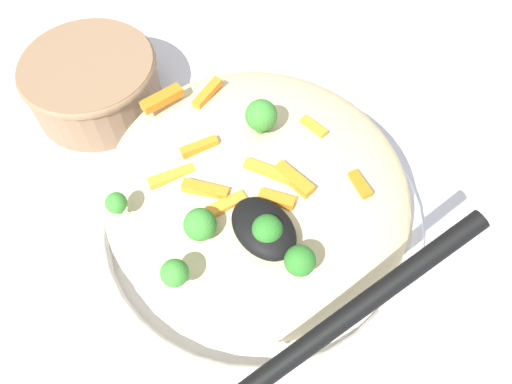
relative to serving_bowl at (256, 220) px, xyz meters
The scene contains 22 objects.
ground_plane 0.02m from the serving_bowl, ahead, with size 2.40×2.40×0.00m, color silver.
serving_bowl is the anchor object (origin of this frame).
pasta_mound 0.06m from the serving_bowl, ahead, with size 0.27×0.26×0.08m, color beige.
carrot_piece_0 0.11m from the serving_bowl, 140.71° to the right, with size 0.03×0.01×0.01m, color orange.
carrot_piece_1 0.11m from the serving_bowl, 89.49° to the right, with size 0.04×0.01×0.01m, color orange.
carrot_piece_2 0.11m from the serving_bowl, 18.76° to the left, with size 0.03×0.01×0.01m, color orange.
carrot_piece_3 0.13m from the serving_bowl, 39.56° to the left, with size 0.02×0.01×0.01m, color orange.
carrot_piece_4 0.14m from the serving_bowl, 165.90° to the right, with size 0.04×0.01×0.01m, color orange.
carrot_piece_5 0.10m from the serving_bowl, 13.25° to the right, with size 0.04×0.01×0.01m, color orange.
carrot_piece_6 0.11m from the serving_bowl, 94.52° to the left, with size 0.02×0.01×0.01m, color orange.
carrot_piece_7 0.12m from the serving_bowl, 115.46° to the right, with size 0.04×0.01×0.01m, color orange.
carrot_piece_8 0.13m from the serving_bowl, behind, with size 0.04×0.01×0.01m, color orange.
carrot_piece_9 0.11m from the serving_bowl, 13.90° to the right, with size 0.03×0.01×0.01m, color orange.
carrot_piece_10 0.11m from the serving_bowl, 64.75° to the right, with size 0.03×0.01×0.01m, color orange.
broccoli_floret_0 0.15m from the serving_bowl, 103.78° to the right, with size 0.02×0.02×0.02m.
broccoli_floret_1 0.13m from the serving_bowl, 68.93° to the right, with size 0.02×0.02×0.03m.
broccoli_floret_2 0.12m from the serving_bowl, 135.93° to the left, with size 0.03×0.03×0.03m.
broccoli_floret_3 0.13m from the serving_bowl, 29.77° to the right, with size 0.02×0.02×0.03m.
broccoli_floret_4 0.14m from the serving_bowl, 18.19° to the right, with size 0.02×0.02×0.03m.
broccoli_floret_5 0.15m from the serving_bowl, 65.29° to the right, with size 0.02×0.02×0.02m.
serving_spoon 0.15m from the serving_bowl, 22.14° to the right, with size 0.13×0.18×0.08m.
companion_bowl 0.25m from the serving_bowl, 169.14° to the right, with size 0.15×0.15×0.06m.
Camera 1 is at (0.18, -0.13, 0.44)m, focal length 34.57 mm.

